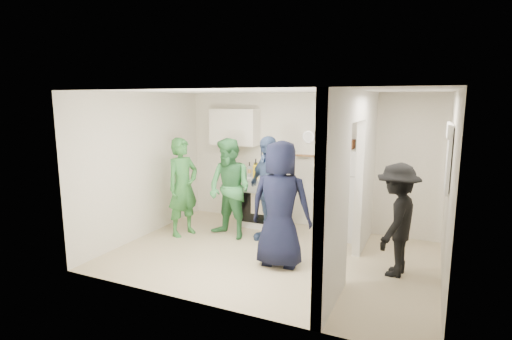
% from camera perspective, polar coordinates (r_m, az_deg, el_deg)
% --- Properties ---
extents(floor, '(4.80, 4.80, 0.00)m').
position_cam_1_polar(floor, '(6.32, 2.13, -12.12)').
color(floor, tan).
rests_on(floor, ground).
extents(wall_back, '(4.80, 0.00, 4.80)m').
position_cam_1_polar(wall_back, '(7.54, 7.10, 1.34)').
color(wall_back, silver).
rests_on(wall_back, floor).
extents(wall_front, '(4.80, 0.00, 4.80)m').
position_cam_1_polar(wall_front, '(4.47, -6.10, -4.72)').
color(wall_front, silver).
rests_on(wall_front, floor).
extents(wall_left, '(0.00, 3.40, 3.40)m').
position_cam_1_polar(wall_left, '(7.20, -15.77, 0.63)').
color(wall_left, silver).
rests_on(wall_left, floor).
extents(wall_right, '(0.00, 3.40, 3.40)m').
position_cam_1_polar(wall_right, '(5.54, 25.89, -2.79)').
color(wall_right, silver).
rests_on(wall_right, floor).
extents(ceiling, '(4.80, 4.80, 0.00)m').
position_cam_1_polar(ceiling, '(5.85, 2.29, 11.19)').
color(ceiling, white).
rests_on(ceiling, wall_back).
extents(partition_pier_back, '(0.12, 1.20, 2.50)m').
position_cam_1_polar(partition_pier_back, '(6.69, 15.40, -0.06)').
color(partition_pier_back, silver).
rests_on(partition_pier_back, floor).
extents(partition_pier_front, '(0.12, 1.20, 2.50)m').
position_cam_1_polar(partition_pier_front, '(4.57, 10.97, -4.50)').
color(partition_pier_front, silver).
rests_on(partition_pier_front, floor).
extents(partition_header, '(0.12, 1.00, 0.40)m').
position_cam_1_polar(partition_header, '(5.51, 14.06, 8.89)').
color(partition_header, silver).
rests_on(partition_header, partition_pier_back).
extents(stove, '(0.79, 0.66, 0.94)m').
position_cam_1_polar(stove, '(7.61, 1.42, -4.49)').
color(stove, white).
rests_on(stove, floor).
extents(upper_cabinet, '(0.95, 0.34, 0.70)m').
position_cam_1_polar(upper_cabinet, '(7.83, -3.08, 6.16)').
color(upper_cabinet, silver).
rests_on(upper_cabinet, wall_back).
extents(fridge, '(0.64, 0.62, 1.55)m').
position_cam_1_polar(fridge, '(7.07, 12.87, -3.32)').
color(fridge, silver).
rests_on(fridge, floor).
extents(wicker_basket, '(0.35, 0.25, 0.15)m').
position_cam_1_polar(wicker_basket, '(7.00, 12.42, 3.64)').
color(wicker_basket, brown).
rests_on(wicker_basket, fridge).
extents(blue_bowl, '(0.24, 0.24, 0.11)m').
position_cam_1_polar(blue_bowl, '(6.98, 12.47, 4.70)').
color(blue_bowl, navy).
rests_on(blue_bowl, wicker_basket).
extents(yellow_cup_stack_top, '(0.09, 0.09, 0.25)m').
position_cam_1_polar(yellow_cup_stack_top, '(6.79, 14.82, 3.77)').
color(yellow_cup_stack_top, '#FFF615').
rests_on(yellow_cup_stack_top, fridge).
extents(wall_clock, '(0.22, 0.02, 0.22)m').
position_cam_1_polar(wall_clock, '(7.45, 7.50, 4.72)').
color(wall_clock, white).
rests_on(wall_clock, wall_back).
extents(spice_shelf, '(0.35, 0.08, 0.03)m').
position_cam_1_polar(spice_shelf, '(7.47, 7.00, 2.05)').
color(spice_shelf, olive).
rests_on(spice_shelf, wall_back).
extents(nook_window, '(0.03, 0.70, 0.80)m').
position_cam_1_polar(nook_window, '(5.67, 25.96, 1.59)').
color(nook_window, black).
rests_on(nook_window, wall_right).
extents(nook_window_frame, '(0.04, 0.76, 0.86)m').
position_cam_1_polar(nook_window_frame, '(5.67, 25.81, 1.60)').
color(nook_window_frame, white).
rests_on(nook_window_frame, wall_right).
extents(nook_valance, '(0.04, 0.82, 0.18)m').
position_cam_1_polar(nook_valance, '(5.63, 25.83, 5.14)').
color(nook_valance, white).
rests_on(nook_valance, wall_right).
extents(yellow_cup_stack_stove, '(0.09, 0.09, 0.25)m').
position_cam_1_polar(yellow_cup_stack_stove, '(7.33, -0.09, -0.28)').
color(yellow_cup_stack_stove, yellow).
rests_on(yellow_cup_stack_stove, stove).
extents(red_cup, '(0.09, 0.09, 0.12)m').
position_cam_1_polar(red_cup, '(7.23, 2.43, -0.96)').
color(red_cup, '#C0340C').
rests_on(red_cup, stove).
extents(person_green_left, '(0.58, 0.72, 1.73)m').
position_cam_1_polar(person_green_left, '(7.12, -10.40, -2.40)').
color(person_green_left, '#34752E').
rests_on(person_green_left, floor).
extents(person_green_center, '(0.98, 0.85, 1.73)m').
position_cam_1_polar(person_green_center, '(6.88, -3.77, -2.69)').
color(person_green_center, '#3B8744').
rests_on(person_green_center, floor).
extents(person_denim, '(1.11, 0.97, 1.79)m').
position_cam_1_polar(person_denim, '(6.69, 1.74, -2.77)').
color(person_denim, '#344971').
rests_on(person_denim, floor).
extents(person_navy, '(0.93, 0.65, 1.83)m').
position_cam_1_polar(person_navy, '(5.70, 3.49, -4.91)').
color(person_navy, black).
rests_on(person_navy, floor).
extents(person_nook, '(0.73, 1.09, 1.55)m').
position_cam_1_polar(person_nook, '(5.77, 19.46, -6.72)').
color(person_nook, black).
rests_on(person_nook, floor).
extents(bottle_a, '(0.08, 0.08, 0.31)m').
position_cam_1_polar(bottle_a, '(7.69, -0.04, 0.45)').
color(bottle_a, '#6E6716').
rests_on(bottle_a, stove).
extents(bottle_b, '(0.07, 0.07, 0.30)m').
position_cam_1_polar(bottle_b, '(7.47, -0.09, 0.09)').
color(bottle_b, '#174622').
rests_on(bottle_b, stove).
extents(bottle_c, '(0.06, 0.06, 0.26)m').
position_cam_1_polar(bottle_c, '(7.66, 1.36, 0.21)').
color(bottle_c, '#A5ADB3').
rests_on(bottle_c, stove).
extents(bottle_d, '(0.07, 0.07, 0.29)m').
position_cam_1_polar(bottle_d, '(7.43, 1.32, 0.02)').
color(bottle_d, maroon).
rests_on(bottle_d, stove).
extents(bottle_e, '(0.06, 0.06, 0.30)m').
position_cam_1_polar(bottle_e, '(7.62, 2.82, 0.30)').
color(bottle_e, '#A9AABB').
rests_on(bottle_e, stove).
extents(bottle_f, '(0.06, 0.06, 0.26)m').
position_cam_1_polar(bottle_f, '(7.44, 2.79, -0.12)').
color(bottle_f, '#203D16').
rests_on(bottle_f, stove).
extents(bottle_g, '(0.06, 0.06, 0.31)m').
position_cam_1_polar(bottle_g, '(7.51, 3.61, 0.16)').
color(bottle_g, brown).
rests_on(bottle_g, stove).
extents(bottle_h, '(0.07, 0.07, 0.28)m').
position_cam_1_polar(bottle_h, '(7.50, -0.95, 0.07)').
color(bottle_h, silver).
rests_on(bottle_h, stove).
extents(bottle_i, '(0.08, 0.08, 0.24)m').
position_cam_1_polar(bottle_i, '(7.55, 2.05, -0.01)').
color(bottle_i, '#611C10').
rests_on(bottle_i, stove).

